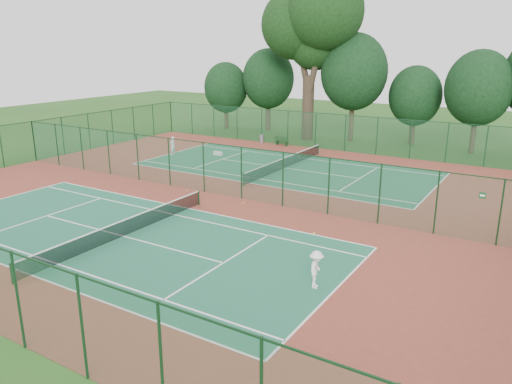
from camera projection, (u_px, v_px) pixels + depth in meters
ground at (223, 195)px, 33.74m from camera, size 120.00×120.00×0.00m
red_pad at (223, 195)px, 33.74m from camera, size 40.00×36.00×0.01m
court_near at (124, 237)px, 26.38m from camera, size 23.77×10.97×0.01m
court_far at (286, 168)px, 41.10m from camera, size 23.77×10.97×0.01m
fence_north at (330, 132)px, 47.96m from camera, size 40.00×0.09×3.50m
fence_west at (34, 141)px, 43.28m from camera, size 0.09×36.00×3.50m
fence_divider at (222, 170)px, 33.24m from camera, size 40.00×0.09×3.50m
tennis_net_near at (124, 227)px, 26.23m from camera, size 0.10×12.90×0.97m
tennis_net_far at (286, 162)px, 40.95m from camera, size 0.10×12.90×0.97m
player_near at (316, 269)px, 20.61m from camera, size 0.83×1.16×1.62m
player_far at (173, 146)px, 45.82m from camera, size 0.42×0.63×1.69m
trash_bin at (262, 139)px, 51.75m from camera, size 0.48×0.48×0.84m
bench at (281, 141)px, 50.33m from camera, size 1.55×0.69×0.92m
kit_bag at (218, 153)px, 45.94m from camera, size 0.92×0.42×0.34m
stray_ball_a at (244, 203)px, 31.96m from camera, size 0.07×0.07×0.07m
stray_ball_b at (242, 203)px, 31.81m from camera, size 0.08×0.08×0.08m
stray_ball_c at (187, 190)px, 34.66m from camera, size 0.07×0.07×0.07m
big_tree at (312, 23)px, 50.45m from camera, size 10.93×8.00×16.79m
evergreen_row at (357, 140)px, 53.32m from camera, size 39.00×5.00×12.00m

